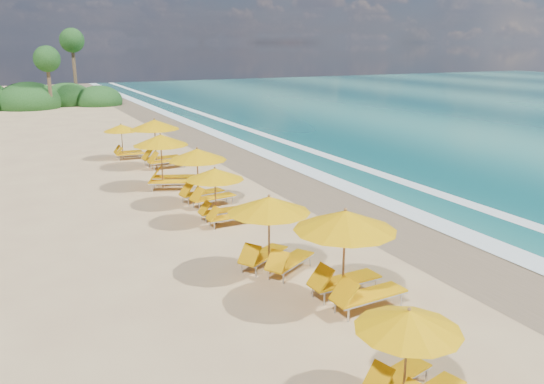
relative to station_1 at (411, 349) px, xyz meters
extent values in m
plane|color=tan|center=(2.41, 10.83, -1.12)|extent=(160.00, 160.00, 0.00)
cube|color=#896F51|center=(6.41, 10.83, -1.11)|extent=(4.00, 160.00, 0.01)
cube|color=white|center=(7.91, 10.83, -1.09)|extent=(1.20, 160.00, 0.01)
cube|color=white|center=(10.91, 10.83, -1.10)|extent=(0.80, 160.00, 0.01)
cylinder|color=olive|center=(-0.15, -0.04, -0.16)|extent=(0.05, 0.05, 1.91)
cone|color=#DE9E04|center=(-0.15, -0.04, 0.63)|extent=(2.38, 2.38, 0.38)
sphere|color=olive|center=(-0.15, -0.04, 0.84)|extent=(0.07, 0.07, 0.07)
cylinder|color=olive|center=(1.06, 3.90, 0.14)|extent=(0.06, 0.06, 2.52)
cone|color=#DE9E04|center=(1.06, 3.90, 1.19)|extent=(2.75, 2.75, 0.51)
sphere|color=olive|center=(1.06, 3.90, 1.47)|extent=(0.09, 0.09, 0.09)
cylinder|color=olive|center=(0.23, 6.54, 0.04)|extent=(0.06, 0.06, 2.32)
cone|color=#DE9E04|center=(0.23, 6.54, 1.01)|extent=(3.28, 3.28, 0.47)
sphere|color=olive|center=(0.23, 6.54, 1.27)|extent=(0.08, 0.08, 0.08)
cylinder|color=olive|center=(0.48, 11.64, -0.07)|extent=(0.05, 0.05, 2.10)
cone|color=#DE9E04|center=(0.48, 11.64, 0.80)|extent=(2.22, 2.22, 0.42)
sphere|color=olive|center=(0.48, 11.64, 1.03)|extent=(0.07, 0.07, 0.07)
cylinder|color=olive|center=(0.69, 14.26, 0.06)|extent=(0.06, 0.06, 2.36)
cone|color=#DE9E04|center=(0.69, 14.26, 1.04)|extent=(2.80, 2.80, 0.47)
sphere|color=olive|center=(0.69, 14.26, 1.30)|extent=(0.08, 0.08, 0.08)
cylinder|color=olive|center=(0.13, 17.80, 0.11)|extent=(0.06, 0.06, 2.47)
cone|color=#DE9E04|center=(0.13, 17.80, 1.14)|extent=(3.32, 3.32, 0.50)
sphere|color=olive|center=(0.13, 17.80, 1.41)|extent=(0.09, 0.09, 0.09)
cylinder|color=olive|center=(0.98, 22.20, 0.16)|extent=(0.06, 0.06, 2.57)
cone|color=#DE9E04|center=(0.98, 22.20, 1.23)|extent=(2.79, 2.79, 0.52)
sphere|color=olive|center=(0.98, 22.20, 1.52)|extent=(0.09, 0.09, 0.09)
cylinder|color=olive|center=(-0.17, 25.41, -0.13)|extent=(0.05, 0.05, 1.98)
cone|color=#DE9E04|center=(-0.17, 25.41, 0.69)|extent=(2.11, 2.11, 0.40)
sphere|color=olive|center=(-0.17, 25.41, 0.92)|extent=(0.07, 0.07, 0.07)
ellipsoid|color=#163D14|center=(-3.59, 55.83, -0.49)|extent=(6.40, 6.40, 4.16)
ellipsoid|color=#163D14|center=(0.41, 57.83, -0.57)|extent=(5.60, 5.60, 3.64)
ellipsoid|color=#163D14|center=(3.41, 55.83, -0.63)|extent=(5.00, 5.00, 3.25)
cylinder|color=brown|center=(-1.59, 53.83, 1.38)|extent=(0.36, 0.36, 5.00)
sphere|color=#163D14|center=(-1.59, 53.83, 3.88)|extent=(2.60, 2.60, 2.60)
cylinder|color=brown|center=(1.41, 57.83, 2.28)|extent=(0.36, 0.36, 6.80)
sphere|color=#163D14|center=(1.41, 57.83, 5.68)|extent=(2.60, 2.60, 2.60)
camera|label=1|loc=(-6.29, -7.08, 5.43)|focal=36.79mm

